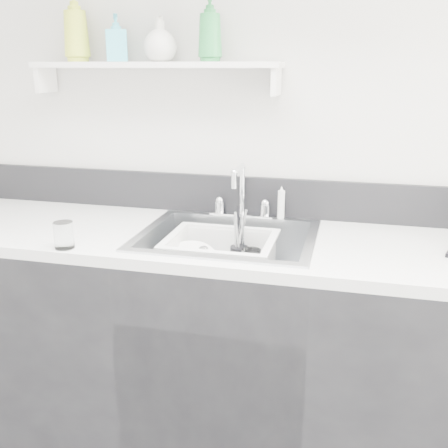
# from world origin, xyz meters

# --- Properties ---
(counter_run) EXTENTS (3.20, 0.62, 0.92)m
(counter_run) POSITION_xyz_m (0.00, 1.19, 0.46)
(counter_run) COLOR black
(counter_run) RESTS_ON ground
(backsplash) EXTENTS (3.20, 0.02, 0.16)m
(backsplash) POSITION_xyz_m (0.00, 1.49, 1.00)
(backsplash) COLOR black
(backsplash) RESTS_ON counter_run
(sink) EXTENTS (0.64, 0.52, 0.20)m
(sink) POSITION_xyz_m (0.00, 1.19, 0.83)
(sink) COLOR silver
(sink) RESTS_ON counter_run
(faucet) EXTENTS (0.26, 0.18, 0.23)m
(faucet) POSITION_xyz_m (0.00, 1.44, 0.98)
(faucet) COLOR silver
(faucet) RESTS_ON counter_run
(side_sprayer) EXTENTS (0.03, 0.03, 0.14)m
(side_sprayer) POSITION_xyz_m (0.16, 1.44, 0.99)
(side_sprayer) COLOR white
(side_sprayer) RESTS_ON counter_run
(wall_shelf) EXTENTS (1.00, 0.16, 0.12)m
(wall_shelf) POSITION_xyz_m (-0.35, 1.42, 1.51)
(wall_shelf) COLOR silver
(wall_shelf) RESTS_ON room_shell
(wash_tub) EXTENTS (0.49, 0.45, 0.15)m
(wash_tub) POSITION_xyz_m (-0.03, 1.20, 0.83)
(wash_tub) COLOR white
(wash_tub) RESTS_ON sink
(plate_stack) EXTENTS (0.26, 0.25, 0.10)m
(plate_stack) POSITION_xyz_m (-0.13, 1.16, 0.79)
(plate_stack) COLOR white
(plate_stack) RESTS_ON wash_tub
(utensil_cup) EXTENTS (0.07, 0.07, 0.24)m
(utensil_cup) POSITION_xyz_m (0.03, 1.26, 0.82)
(utensil_cup) COLOR black
(utensil_cup) RESTS_ON wash_tub
(ladle) EXTENTS (0.29, 0.16, 0.08)m
(ladle) POSITION_xyz_m (-0.03, 1.21, 0.81)
(ladle) COLOR silver
(ladle) RESTS_ON wash_tub
(tumbler_in_tub) EXTENTS (0.09, 0.09, 0.10)m
(tumbler_in_tub) POSITION_xyz_m (0.09, 1.20, 0.82)
(tumbler_in_tub) COLOR white
(tumbler_in_tub) RESTS_ON wash_tub
(tumbler_counter) EXTENTS (0.07, 0.07, 0.09)m
(tumbler_counter) POSITION_xyz_m (-0.51, 0.93, 0.97)
(tumbler_counter) COLOR white
(tumbler_counter) RESTS_ON counter_run
(bowl_small) EXTENTS (0.11, 0.11, 0.03)m
(bowl_small) POSITION_xyz_m (0.09, 1.12, 0.78)
(bowl_small) COLOR white
(bowl_small) RESTS_ON wash_tub
(soap_bottle_a) EXTENTS (0.13, 0.13, 0.27)m
(soap_bottle_a) POSITION_xyz_m (-0.67, 1.41, 1.66)
(soap_bottle_a) COLOR #C4D436
(soap_bottle_a) RESTS_ON wall_shelf
(soap_bottle_b) EXTENTS (0.10, 0.11, 0.18)m
(soap_bottle_b) POSITION_xyz_m (-0.49, 1.40, 1.62)
(soap_bottle_b) COLOR #45B2C5
(soap_bottle_b) RESTS_ON wall_shelf
(soap_bottle_c) EXTENTS (0.17, 0.17, 0.16)m
(soap_bottle_c) POSITION_xyz_m (-0.32, 1.41, 1.61)
(soap_bottle_c) COLOR silver
(soap_bottle_c) RESTS_ON wall_shelf
(soap_bottle_d) EXTENTS (0.11, 0.11, 0.23)m
(soap_bottle_d) POSITION_xyz_m (-0.12, 1.40, 1.65)
(soap_bottle_d) COLOR #25823C
(soap_bottle_d) RESTS_ON wall_shelf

